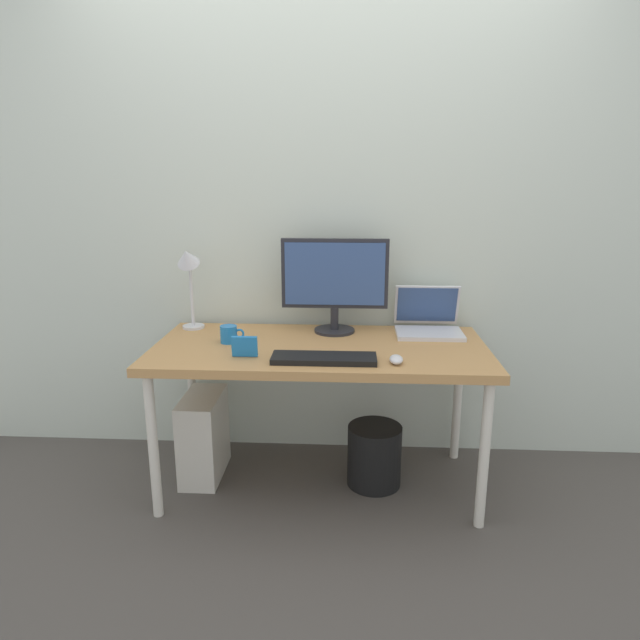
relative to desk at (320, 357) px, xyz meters
The scene contains 12 objects.
ground_plane 0.65m from the desk, ahead, with size 6.00×6.00×0.00m, color #4C4742.
back_wall 0.78m from the desk, 90.00° to the left, with size 4.40×0.04×2.60m, color silver.
desk is the anchor object (origin of this frame).
monitor 0.40m from the desk, 75.68° to the left, with size 0.52×0.20×0.46m.
laptop 0.59m from the desk, 25.60° to the left, with size 0.32×0.28×0.22m.
desk_lamp 0.79m from the desk, 160.74° to the left, with size 0.11×0.16×0.43m.
keyboard 0.24m from the desk, 82.51° to the right, with size 0.44×0.14×0.02m, color black.
mouse 0.41m from the desk, 35.54° to the right, with size 0.06×0.09×0.03m, color silver.
coffee_mug 0.44m from the desk, behind, with size 0.11×0.08×0.08m.
photo_frame 0.38m from the desk, 148.83° to the right, with size 0.11×0.02×0.09m, color #1E72BF.
computer_tower 0.73m from the desk, behind, with size 0.18×0.36×0.42m, color silver.
wastebasket 0.57m from the desk, ahead, with size 0.26×0.26×0.30m, color black.
Camera 1 is at (0.14, -2.43, 1.46)m, focal length 31.22 mm.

